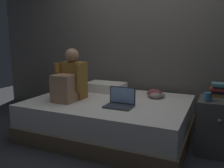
{
  "coord_description": "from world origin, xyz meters",
  "views": [
    {
      "loc": [
        1.06,
        -2.42,
        1.23
      ],
      "look_at": [
        -0.08,
        0.1,
        0.71
      ],
      "focal_mm": 38.39,
      "sensor_mm": 36.0,
      "label": 1
    }
  ],
  "objects_px": {
    "book_stack": "(222,92)",
    "clothes_pile": "(155,94)",
    "pillow": "(106,87)",
    "nightstand": "(219,126)",
    "mug": "(208,97)",
    "laptop": "(120,102)",
    "person_sitting": "(70,80)",
    "bed": "(110,117)"
  },
  "relations": [
    {
      "from": "book_stack",
      "to": "clothes_pile",
      "type": "bearing_deg",
      "value": 157.87
    },
    {
      "from": "pillow",
      "to": "clothes_pile",
      "type": "relative_size",
      "value": 2.32
    },
    {
      "from": "nightstand",
      "to": "pillow",
      "type": "bearing_deg",
      "value": 164.54
    },
    {
      "from": "nightstand",
      "to": "clothes_pile",
      "type": "bearing_deg",
      "value": 157.1
    },
    {
      "from": "book_stack",
      "to": "mug",
      "type": "distance_m",
      "value": 0.19
    },
    {
      "from": "laptop",
      "to": "nightstand",
      "type": "bearing_deg",
      "value": 13.31
    },
    {
      "from": "person_sitting",
      "to": "book_stack",
      "type": "bearing_deg",
      "value": 7.06
    },
    {
      "from": "bed",
      "to": "laptop",
      "type": "distance_m",
      "value": 0.44
    },
    {
      "from": "nightstand",
      "to": "clothes_pile",
      "type": "relative_size",
      "value": 2.47
    },
    {
      "from": "book_stack",
      "to": "laptop",
      "type": "bearing_deg",
      "value": -166.02
    },
    {
      "from": "book_stack",
      "to": "clothes_pile",
      "type": "relative_size",
      "value": 0.98
    },
    {
      "from": "pillow",
      "to": "book_stack",
      "type": "bearing_deg",
      "value": -15.03
    },
    {
      "from": "laptop",
      "to": "pillow",
      "type": "distance_m",
      "value": 0.86
    },
    {
      "from": "bed",
      "to": "mug",
      "type": "height_order",
      "value": "mug"
    },
    {
      "from": "book_stack",
      "to": "bed",
      "type": "bearing_deg",
      "value": -178.82
    },
    {
      "from": "nightstand",
      "to": "laptop",
      "type": "distance_m",
      "value": 1.11
    },
    {
      "from": "nightstand",
      "to": "mug",
      "type": "bearing_deg",
      "value": -137.31
    },
    {
      "from": "bed",
      "to": "person_sitting",
      "type": "xyz_separation_m",
      "value": [
        -0.47,
        -0.19,
        0.48
      ]
    },
    {
      "from": "pillow",
      "to": "mug",
      "type": "height_order",
      "value": "mug"
    },
    {
      "from": "person_sitting",
      "to": "laptop",
      "type": "height_order",
      "value": "person_sitting"
    },
    {
      "from": "nightstand",
      "to": "mug",
      "type": "relative_size",
      "value": 6.62
    },
    {
      "from": "laptop",
      "to": "clothes_pile",
      "type": "relative_size",
      "value": 1.33
    },
    {
      "from": "bed",
      "to": "nightstand",
      "type": "xyz_separation_m",
      "value": [
        1.3,
        0.01,
        0.07
      ]
    },
    {
      "from": "bed",
      "to": "mug",
      "type": "relative_size",
      "value": 22.22
    },
    {
      "from": "bed",
      "to": "clothes_pile",
      "type": "xyz_separation_m",
      "value": [
        0.51,
        0.35,
        0.28
      ]
    },
    {
      "from": "nightstand",
      "to": "book_stack",
      "type": "xyz_separation_m",
      "value": [
        -0.0,
        0.01,
        0.38
      ]
    },
    {
      "from": "mug",
      "to": "pillow",
      "type": "bearing_deg",
      "value": 158.98
    },
    {
      "from": "bed",
      "to": "pillow",
      "type": "distance_m",
      "value": 0.61
    },
    {
      "from": "book_stack",
      "to": "clothes_pile",
      "type": "xyz_separation_m",
      "value": [
        -0.79,
        0.32,
        -0.17
      ]
    },
    {
      "from": "pillow",
      "to": "person_sitting",
      "type": "bearing_deg",
      "value": -106.92
    },
    {
      "from": "bed",
      "to": "pillow",
      "type": "xyz_separation_m",
      "value": [
        -0.28,
        0.45,
        0.3
      ]
    },
    {
      "from": "nightstand",
      "to": "laptop",
      "type": "height_order",
      "value": "laptop"
    },
    {
      "from": "bed",
      "to": "clothes_pile",
      "type": "distance_m",
      "value": 0.68
    },
    {
      "from": "person_sitting",
      "to": "mug",
      "type": "height_order",
      "value": "person_sitting"
    },
    {
      "from": "person_sitting",
      "to": "book_stack",
      "type": "relative_size",
      "value": 2.78
    },
    {
      "from": "laptop",
      "to": "clothes_pile",
      "type": "distance_m",
      "value": 0.64
    },
    {
      "from": "person_sitting",
      "to": "clothes_pile",
      "type": "distance_m",
      "value": 1.14
    },
    {
      "from": "bed",
      "to": "book_stack",
      "type": "bearing_deg",
      "value": 1.18
    },
    {
      "from": "laptop",
      "to": "person_sitting",
      "type": "bearing_deg",
      "value": 176.47
    },
    {
      "from": "person_sitting",
      "to": "clothes_pile",
      "type": "relative_size",
      "value": 2.71
    },
    {
      "from": "bed",
      "to": "nightstand",
      "type": "height_order",
      "value": "nightstand"
    },
    {
      "from": "laptop",
      "to": "mug",
      "type": "xyz_separation_m",
      "value": [
        0.93,
        0.13,
        0.12
      ]
    }
  ]
}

